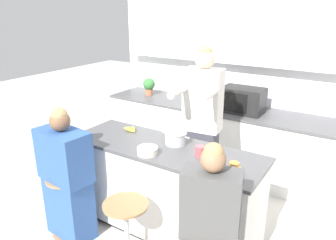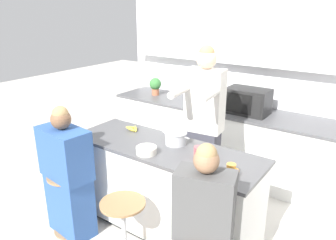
{
  "view_description": "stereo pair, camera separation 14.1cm",
  "coord_description": "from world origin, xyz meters",
  "px_view_note": "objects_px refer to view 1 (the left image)",
  "views": [
    {
      "loc": [
        1.55,
        -2.36,
        2.18
      ],
      "look_at": [
        0.0,
        0.07,
        1.17
      ],
      "focal_mm": 35.0,
      "sensor_mm": 36.0,
      "label": 1
    },
    {
      "loc": [
        1.67,
        -2.28,
        2.18
      ],
      "look_at": [
        0.0,
        0.07,
        1.17
      ],
      "focal_mm": 35.0,
      "sensor_mm": 36.0,
      "label": 2
    }
  ],
  "objects_px": {
    "person_seated_near": "(209,237)",
    "banana_bunch": "(131,129)",
    "coffee_cup_far": "(200,151)",
    "coffee_cup_near": "(234,168)",
    "person_wrapped_blanket": "(67,180)",
    "microwave": "(243,100)",
    "cooking_pot": "(176,138)",
    "potted_plant": "(149,85)",
    "fruit_bowl": "(147,151)",
    "kitchen_island": "(164,189)",
    "bar_stool_center": "(127,231)",
    "bar_stool_leftmost": "(69,202)",
    "person_cooking": "(202,131)"
  },
  "relations": [
    {
      "from": "coffee_cup_far",
      "to": "fruit_bowl",
      "type": "bearing_deg",
      "value": -152.69
    },
    {
      "from": "person_seated_near",
      "to": "banana_bunch",
      "type": "xyz_separation_m",
      "value": [
        -1.28,
        0.72,
        0.34
      ]
    },
    {
      "from": "bar_stool_leftmost",
      "to": "microwave",
      "type": "height_order",
      "value": "microwave"
    },
    {
      "from": "person_wrapped_blanket",
      "to": "banana_bunch",
      "type": "height_order",
      "value": "person_wrapped_blanket"
    },
    {
      "from": "bar_stool_leftmost",
      "to": "person_seated_near",
      "type": "height_order",
      "value": "person_seated_near"
    },
    {
      "from": "kitchen_island",
      "to": "potted_plant",
      "type": "bearing_deg",
      "value": 129.77
    },
    {
      "from": "bar_stool_center",
      "to": "banana_bunch",
      "type": "height_order",
      "value": "banana_bunch"
    },
    {
      "from": "cooking_pot",
      "to": "microwave",
      "type": "bearing_deg",
      "value": 83.57
    },
    {
      "from": "bar_stool_leftmost",
      "to": "potted_plant",
      "type": "xyz_separation_m",
      "value": [
        -0.52,
        2.1,
        0.69
      ]
    },
    {
      "from": "bar_stool_leftmost",
      "to": "coffee_cup_near",
      "type": "distance_m",
      "value": 1.69
    },
    {
      "from": "coffee_cup_near",
      "to": "potted_plant",
      "type": "bearing_deg",
      "value": 140.49
    },
    {
      "from": "person_wrapped_blanket",
      "to": "person_seated_near",
      "type": "distance_m",
      "value": 1.5
    },
    {
      "from": "kitchen_island",
      "to": "coffee_cup_far",
      "type": "xyz_separation_m",
      "value": [
        0.38,
        0.01,
        0.5
      ]
    },
    {
      "from": "person_seated_near",
      "to": "banana_bunch",
      "type": "distance_m",
      "value": 1.51
    },
    {
      "from": "kitchen_island",
      "to": "coffee_cup_far",
      "type": "bearing_deg",
      "value": 0.79
    },
    {
      "from": "person_cooking",
      "to": "microwave",
      "type": "height_order",
      "value": "person_cooking"
    },
    {
      "from": "cooking_pot",
      "to": "banana_bunch",
      "type": "xyz_separation_m",
      "value": [
        -0.57,
        0.03,
        -0.04
      ]
    },
    {
      "from": "person_cooking",
      "to": "potted_plant",
      "type": "height_order",
      "value": "person_cooking"
    },
    {
      "from": "person_seated_near",
      "to": "person_wrapped_blanket",
      "type": "bearing_deg",
      "value": 163.76
    },
    {
      "from": "person_wrapped_blanket",
      "to": "bar_stool_center",
      "type": "bearing_deg",
      "value": 4.76
    },
    {
      "from": "bar_stool_center",
      "to": "microwave",
      "type": "relative_size",
      "value": 1.2
    },
    {
      "from": "person_wrapped_blanket",
      "to": "cooking_pot",
      "type": "bearing_deg",
      "value": 47.48
    },
    {
      "from": "person_wrapped_blanket",
      "to": "person_seated_near",
      "type": "relative_size",
      "value": 0.99
    },
    {
      "from": "person_seated_near",
      "to": "potted_plant",
      "type": "relative_size",
      "value": 5.15
    },
    {
      "from": "person_wrapped_blanket",
      "to": "potted_plant",
      "type": "height_order",
      "value": "person_wrapped_blanket"
    },
    {
      "from": "cooking_pot",
      "to": "potted_plant",
      "type": "xyz_separation_m",
      "value": [
        -1.34,
        1.42,
        0.06
      ]
    },
    {
      "from": "microwave",
      "to": "bar_stool_center",
      "type": "bearing_deg",
      "value": -95.63
    },
    {
      "from": "bar_stool_leftmost",
      "to": "person_wrapped_blanket",
      "type": "distance_m",
      "value": 0.27
    },
    {
      "from": "person_cooking",
      "to": "person_wrapped_blanket",
      "type": "relative_size",
      "value": 1.37
    },
    {
      "from": "kitchen_island",
      "to": "fruit_bowl",
      "type": "relative_size",
      "value": 10.19
    },
    {
      "from": "bar_stool_leftmost",
      "to": "coffee_cup_near",
      "type": "relative_size",
      "value": 5.89
    },
    {
      "from": "person_seated_near",
      "to": "coffee_cup_near",
      "type": "xyz_separation_m",
      "value": [
        -0.01,
        0.44,
        0.36
      ]
    },
    {
      "from": "kitchen_island",
      "to": "coffee_cup_near",
      "type": "height_order",
      "value": "coffee_cup_near"
    },
    {
      "from": "person_cooking",
      "to": "person_seated_near",
      "type": "height_order",
      "value": "person_cooking"
    },
    {
      "from": "potted_plant",
      "to": "coffee_cup_far",
      "type": "bearing_deg",
      "value": -42.84
    },
    {
      "from": "potted_plant",
      "to": "coffee_cup_near",
      "type": "bearing_deg",
      "value": -39.51
    },
    {
      "from": "coffee_cup_near",
      "to": "potted_plant",
      "type": "height_order",
      "value": "potted_plant"
    },
    {
      "from": "kitchen_island",
      "to": "person_wrapped_blanket",
      "type": "xyz_separation_m",
      "value": [
        -0.74,
        -0.57,
        0.15
      ]
    },
    {
      "from": "fruit_bowl",
      "to": "microwave",
      "type": "distance_m",
      "value": 1.73
    },
    {
      "from": "person_wrapped_blanket",
      "to": "kitchen_island",
      "type": "bearing_deg",
      "value": 43.88
    },
    {
      "from": "cooking_pot",
      "to": "fruit_bowl",
      "type": "bearing_deg",
      "value": -105.55
    },
    {
      "from": "microwave",
      "to": "cooking_pot",
      "type": "bearing_deg",
      "value": -96.43
    },
    {
      "from": "bar_stool_leftmost",
      "to": "fruit_bowl",
      "type": "xyz_separation_m",
      "value": [
        0.72,
        0.34,
        0.6
      ]
    },
    {
      "from": "bar_stool_center",
      "to": "microwave",
      "type": "xyz_separation_m",
      "value": [
        0.21,
        2.08,
        0.7
      ]
    },
    {
      "from": "person_wrapped_blanket",
      "to": "cooking_pot",
      "type": "xyz_separation_m",
      "value": [
        0.79,
        0.69,
        0.36
      ]
    },
    {
      "from": "person_seated_near",
      "to": "coffee_cup_far",
      "type": "distance_m",
      "value": 0.78
    },
    {
      "from": "cooking_pot",
      "to": "kitchen_island",
      "type": "bearing_deg",
      "value": -112.55
    },
    {
      "from": "fruit_bowl",
      "to": "coffee_cup_near",
      "type": "xyz_separation_m",
      "value": [
        0.79,
        0.08,
        0.01
      ]
    },
    {
      "from": "bar_stool_center",
      "to": "person_wrapped_blanket",
      "type": "xyz_separation_m",
      "value": [
        -0.74,
        0.02,
        0.27
      ]
    },
    {
      "from": "person_wrapped_blanket",
      "to": "microwave",
      "type": "xyz_separation_m",
      "value": [
        0.94,
        2.06,
        0.44
      ]
    }
  ]
}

